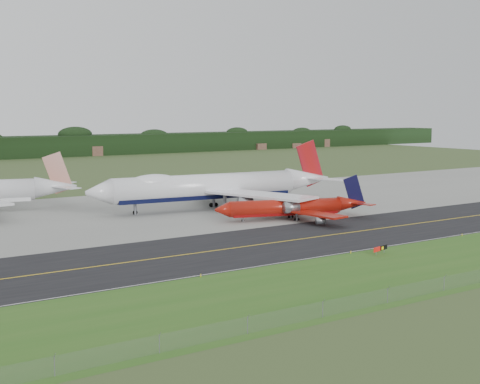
% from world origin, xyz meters
% --- Properties ---
extents(ground, '(600.00, 600.00, 0.00)m').
position_xyz_m(ground, '(0.00, 0.00, 0.00)').
color(ground, '#354A22').
rests_on(ground, ground).
extents(grass_verge, '(400.00, 30.00, 0.01)m').
position_xyz_m(grass_verge, '(0.00, -35.00, 0.01)').
color(grass_verge, '#2D5B1A').
rests_on(grass_verge, ground).
extents(taxiway, '(400.00, 32.00, 0.02)m').
position_xyz_m(taxiway, '(0.00, -4.00, 0.01)').
color(taxiway, black).
rests_on(taxiway, ground).
extents(apron, '(400.00, 78.00, 0.01)m').
position_xyz_m(apron, '(0.00, 51.00, 0.01)').
color(apron, gray).
rests_on(apron, ground).
extents(taxiway_centreline, '(400.00, 0.40, 0.00)m').
position_xyz_m(taxiway_centreline, '(0.00, -4.00, 0.03)').
color(taxiway_centreline, yellow).
rests_on(taxiway_centreline, taxiway).
extents(taxiway_edge_line, '(400.00, 0.25, 0.00)m').
position_xyz_m(taxiway_edge_line, '(0.00, -19.50, 0.03)').
color(taxiway_edge_line, silver).
rests_on(taxiway_edge_line, taxiway).
extents(perimeter_fence, '(320.00, 0.10, 320.00)m').
position_xyz_m(perimeter_fence, '(0.00, -48.00, 1.10)').
color(perimeter_fence, slate).
rests_on(perimeter_fence, ground).
extents(jet_ba_747, '(73.55, 60.55, 18.48)m').
position_xyz_m(jet_ba_747, '(7.90, 43.26, 6.29)').
color(jet_ba_747, white).
rests_on(jet_ba_747, ground).
extents(jet_red_737, '(39.33, 31.27, 10.85)m').
position_xyz_m(jet_red_737, '(15.66, 17.38, 3.00)').
color(jet_red_737, '#9A150B').
rests_on(jet_red_737, ground).
extents(taxiway_sign, '(4.49, 1.24, 1.53)m').
position_xyz_m(taxiway_sign, '(4.60, -23.98, 1.08)').
color(taxiway_sign, slate).
rests_on(taxiway_sign, ground).
extents(edge_marker_left, '(0.16, 0.16, 0.50)m').
position_xyz_m(edge_marker_left, '(-32.86, -20.50, 0.25)').
color(edge_marker_left, yellow).
rests_on(edge_marker_left, ground).
extents(edge_marker_center, '(0.16, 0.16, 0.50)m').
position_xyz_m(edge_marker_center, '(0.23, -20.50, 0.25)').
color(edge_marker_center, yellow).
rests_on(edge_marker_center, ground).
extents(edge_marker_right, '(0.16, 0.16, 0.50)m').
position_xyz_m(edge_marker_right, '(32.76, -20.50, 0.25)').
color(edge_marker_right, yellow).
rests_on(edge_marker_right, ground).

